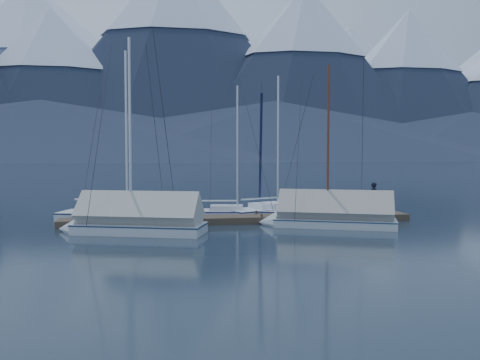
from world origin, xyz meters
The scene contains 10 objects.
ground centered at (0.00, 0.00, 0.00)m, with size 1000.00×1000.00×0.00m, color black.
mountain_range centered at (4.12, 370.45, 58.65)m, with size 877.00×584.00×150.50m.
dock centered at (0.00, 2.00, 0.11)m, with size 18.00×1.50×0.54m.
mooring_posts centered at (-0.50, 2.00, 0.35)m, with size 15.12×1.52×0.35m.
sailboat_open_left centered at (-5.27, 3.59, 0.17)m, with size 7.70×4.07×9.80m.
sailboat_open_mid centered at (0.67, 4.32, 0.14)m, with size 6.28×2.84×8.05m.
sailboat_open_right centered at (3.19, 5.37, 0.16)m, with size 6.85×4.56×8.84m.
sailboat_covered_near centered at (3.84, -0.04, 0.43)m, with size 6.92×4.41×8.66m.
sailboat_covered_far centered at (-5.50, -0.60, 0.46)m, with size 7.07×4.07×9.51m.
person centered at (7.50, 2.41, 1.16)m, with size 0.60×0.39×1.65m, color black.
Camera 1 is at (-4.26, -23.63, 3.56)m, focal length 38.00 mm.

